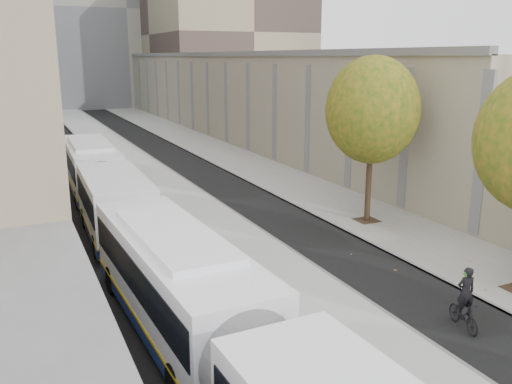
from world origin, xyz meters
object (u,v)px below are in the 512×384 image
cyclist (464,306)px  distant_car (54,133)px  bus_near (230,340)px  bus_far (100,180)px

cyclist → distant_car: size_ratio=0.54×
bus_near → distant_car: size_ratio=4.84×
bus_near → distant_car: bearing=87.8°
cyclist → distant_car: (-7.74, 45.35, -0.11)m
bus_far → cyclist: (7.66, -17.96, -0.85)m
bus_near → bus_far: size_ratio=1.00×
bus_far → cyclist: bus_far is taller
bus_near → cyclist: (7.62, 0.36, -0.85)m
bus_near → cyclist: bus_near is taller
bus_far → distant_car: bearing=91.9°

